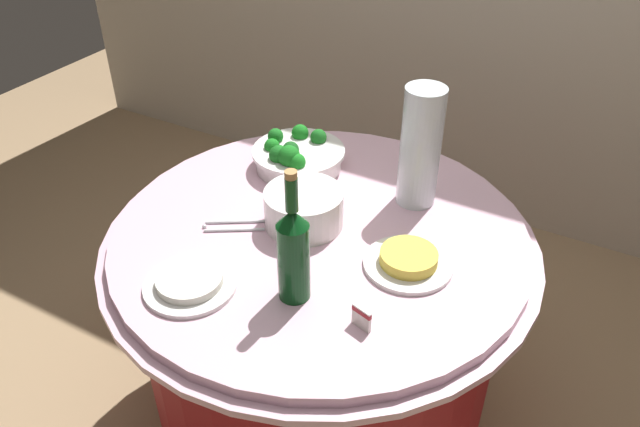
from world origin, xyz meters
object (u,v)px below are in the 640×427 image
object	(u,v)px
broccoli_bowl	(297,156)
label_placard_front	(361,317)
decorative_fruit_vase	(420,153)
food_plate_rice	(190,282)
plate_stack	(303,209)
wine_bottle	(293,252)
serving_tongs	(232,226)
food_plate_fried_egg	(408,261)

from	to	relation	value
broccoli_bowl	label_placard_front	world-z (taller)	broccoli_bowl
decorative_fruit_vase	food_plate_rice	bearing A→B (deg)	-118.61
plate_stack	decorative_fruit_vase	world-z (taller)	decorative_fruit_vase
plate_stack	label_placard_front	distance (m)	0.40
plate_stack	decorative_fruit_vase	xyz separation A→B (m)	(0.22, 0.25, 0.10)
wine_bottle	label_placard_front	world-z (taller)	wine_bottle
broccoli_bowl	food_plate_rice	size ratio (longest dim) A/B	1.27
plate_stack	wine_bottle	world-z (taller)	wine_bottle
decorative_fruit_vase	serving_tongs	size ratio (longest dim) A/B	2.13
wine_bottle	decorative_fruit_vase	xyz separation A→B (m)	(0.10, 0.50, 0.02)
plate_stack	wine_bottle	bearing A→B (deg)	-63.93
decorative_fruit_vase	serving_tongs	world-z (taller)	decorative_fruit_vase
serving_tongs	food_plate_fried_egg	distance (m)	0.48
wine_bottle	plate_stack	bearing A→B (deg)	116.07
broccoli_bowl	decorative_fruit_vase	xyz separation A→B (m)	(0.38, 0.01, 0.11)
food_plate_fried_egg	food_plate_rice	size ratio (longest dim) A/B	1.00
decorative_fruit_vase	broccoli_bowl	bearing A→B (deg)	-177.97
wine_bottle	food_plate_fried_egg	world-z (taller)	wine_bottle
broccoli_bowl	wine_bottle	size ratio (longest dim) A/B	0.83
serving_tongs	label_placard_front	world-z (taller)	label_placard_front
food_plate_fried_egg	decorative_fruit_vase	bearing A→B (deg)	108.60
plate_stack	broccoli_bowl	bearing A→B (deg)	124.10
food_plate_fried_egg	label_placard_front	bearing A→B (deg)	-92.50
broccoli_bowl	label_placard_front	size ratio (longest dim) A/B	5.09
food_plate_rice	decorative_fruit_vase	bearing A→B (deg)	61.39
wine_bottle	decorative_fruit_vase	world-z (taller)	decorative_fruit_vase
decorative_fruit_vase	wine_bottle	bearing A→B (deg)	-100.90
wine_bottle	serving_tongs	bearing A→B (deg)	152.75
food_plate_fried_egg	serving_tongs	bearing A→B (deg)	-170.49
label_placard_front	food_plate_fried_egg	bearing A→B (deg)	87.50
food_plate_fried_egg	food_plate_rice	world-z (taller)	food_plate_fried_egg
decorative_fruit_vase	label_placard_front	size ratio (longest dim) A/B	6.18
label_placard_front	decorative_fruit_vase	bearing A→B (deg)	99.09
food_plate_rice	plate_stack	bearing A→B (deg)	72.48
serving_tongs	food_plate_fried_egg	size ratio (longest dim) A/B	0.73
broccoli_bowl	decorative_fruit_vase	bearing A→B (deg)	2.03
food_plate_fried_egg	label_placard_front	distance (m)	0.24
plate_stack	label_placard_front	bearing A→B (deg)	-41.39
broccoli_bowl	food_plate_rice	world-z (taller)	broccoli_bowl
broccoli_bowl	label_placard_front	distance (m)	0.68
broccoli_bowl	decorative_fruit_vase	distance (m)	0.40
wine_bottle	decorative_fruit_vase	bearing A→B (deg)	79.10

